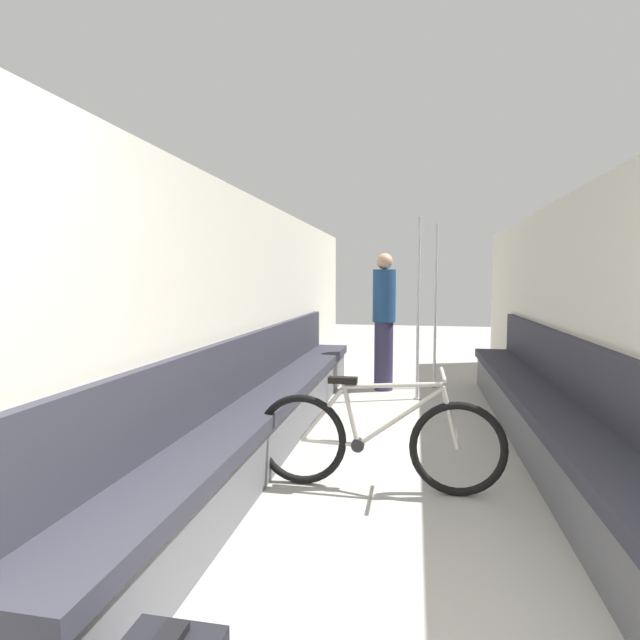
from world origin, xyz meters
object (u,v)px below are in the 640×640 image
Objects in this scene: bench_seat_row_right at (553,422)px; grab_pole_near at (418,312)px; bicycle at (377,441)px; grab_pole_far at (435,309)px; passenger_standing at (384,320)px; bench_seat_row_left at (270,408)px.

grab_pole_near reaches higher than bench_seat_row_right.
bicycle is 0.79× the size of grab_pole_far.
bench_seat_row_right is 3.33× the size of passenger_standing.
bench_seat_row_right is 2.73× the size of grab_pole_far.
bench_seat_row_right is at bearing 0.00° from bench_seat_row_left.
bench_seat_row_right is 2.73× the size of grab_pole_near.
bicycle is 3.22m from passenger_standing.
grab_pole_far is at bearing 69.64° from bicycle.
bench_seat_row_right is 3.46× the size of bicycle.
bench_seat_row_right is 2.87m from passenger_standing.
bench_seat_row_left is 2.34m from bench_seat_row_right.
grab_pole_near is (0.28, 2.71, 0.72)m from bicycle.
grab_pole_far is 1.22× the size of passenger_standing.
grab_pole_far is (0.51, 3.42, 0.72)m from bicycle.
passenger_standing is (-0.16, 3.16, 0.58)m from bicycle.
bench_seat_row_right is at bearing -61.14° from grab_pole_near.
passenger_standing is at bearing 133.79° from grab_pole_near.
grab_pole_far is 0.72m from passenger_standing.
bench_seat_row_left is 3.46× the size of bicycle.
grab_pole_near is 0.64m from passenger_standing.
passenger_standing reaches higher than bicycle.
grab_pole_near is at bearing 56.39° from bench_seat_row_left.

